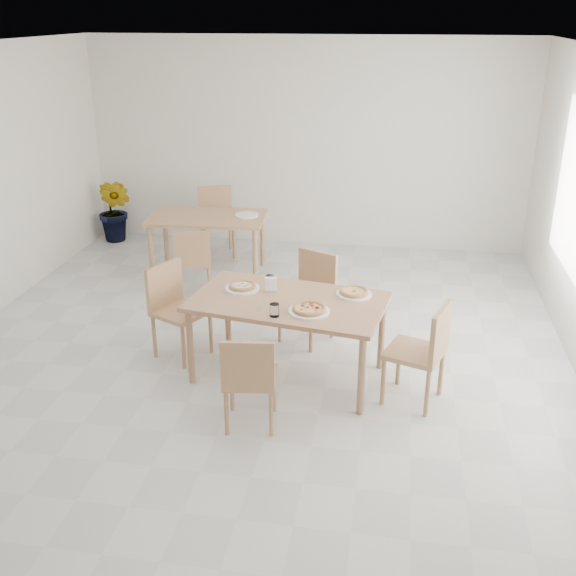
% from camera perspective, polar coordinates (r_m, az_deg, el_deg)
% --- Properties ---
extents(main_table, '(1.81, 1.21, 0.75)m').
position_cam_1_polar(main_table, '(5.91, -0.00, -1.64)').
color(main_table, tan).
rests_on(main_table, ground).
extents(chair_south, '(0.45, 0.45, 0.82)m').
position_cam_1_polar(chair_south, '(5.26, -3.31, -7.43)').
color(chair_south, tan).
rests_on(chair_south, ground).
extents(chair_north, '(0.59, 0.59, 0.89)m').
position_cam_1_polar(chair_north, '(6.69, 1.97, -0.16)').
color(chair_north, tan).
rests_on(chair_north, ground).
extents(chair_west, '(0.59, 0.59, 0.90)m').
position_cam_1_polar(chair_west, '(6.47, -9.60, -1.30)').
color(chair_west, tan).
rests_on(chair_west, ground).
extents(chair_east, '(0.57, 0.57, 0.90)m').
position_cam_1_polar(chair_east, '(5.68, 11.51, -4.95)').
color(chair_east, tan).
rests_on(chair_east, ground).
extents(plate_margherita, '(0.32, 0.32, 0.02)m').
position_cam_1_polar(plate_margherita, '(6.00, 5.60, -0.51)').
color(plate_margherita, white).
rests_on(plate_margherita, main_table).
extents(plate_mushroom, '(0.32, 0.32, 0.02)m').
position_cam_1_polar(plate_mushroom, '(6.12, -3.89, -0.01)').
color(plate_mushroom, white).
rests_on(plate_mushroom, main_table).
extents(plate_pepperoni, '(0.35, 0.35, 0.02)m').
position_cam_1_polar(plate_pepperoni, '(5.64, 1.81, -1.98)').
color(plate_pepperoni, white).
rests_on(plate_pepperoni, main_table).
extents(pizza_margherita, '(0.30, 0.30, 0.03)m').
position_cam_1_polar(pizza_margherita, '(6.00, 5.61, -0.31)').
color(pizza_margherita, tan).
rests_on(pizza_margherita, plate_margherita).
extents(pizza_mushroom, '(0.26, 0.26, 0.03)m').
position_cam_1_polar(pizza_mushroom, '(6.11, -3.90, 0.19)').
color(pizza_mushroom, tan).
rests_on(pizza_mushroom, plate_mushroom).
extents(pizza_pepperoni, '(0.38, 0.38, 0.03)m').
position_cam_1_polar(pizza_pepperoni, '(5.63, 1.81, -1.76)').
color(pizza_pepperoni, tan).
rests_on(pizza_pepperoni, plate_pepperoni).
extents(tumbler_a, '(0.08, 0.08, 0.11)m').
position_cam_1_polar(tumbler_a, '(5.55, -1.16, -1.88)').
color(tumbler_a, white).
rests_on(tumbler_a, main_table).
extents(tumbler_b, '(0.08, 0.08, 0.10)m').
position_cam_1_polar(tumbler_b, '(6.16, -1.54, 0.63)').
color(tumbler_b, white).
rests_on(tumbler_b, main_table).
extents(napkin_holder, '(0.13, 0.08, 0.13)m').
position_cam_1_polar(napkin_holder, '(6.03, -1.46, 0.27)').
color(napkin_holder, silver).
rests_on(napkin_holder, main_table).
extents(fork_a, '(0.03, 0.17, 0.01)m').
position_cam_1_polar(fork_a, '(5.73, -2.33, -1.65)').
color(fork_a, silver).
rests_on(fork_a, main_table).
extents(fork_b, '(0.04, 0.17, 0.01)m').
position_cam_1_polar(fork_b, '(6.24, -1.73, 0.46)').
color(fork_b, silver).
rests_on(fork_b, main_table).
extents(second_table, '(1.46, 0.90, 0.75)m').
position_cam_1_polar(second_table, '(8.38, -6.84, 5.48)').
color(second_table, tan).
rests_on(second_table, ground).
extents(chair_back_s, '(0.51, 0.51, 0.83)m').
position_cam_1_polar(chair_back_s, '(7.73, -8.09, 2.52)').
color(chair_back_s, tan).
rests_on(chair_back_s, ground).
extents(chair_back_n, '(0.58, 0.58, 0.90)m').
position_cam_1_polar(chair_back_n, '(9.16, -6.09, 6.10)').
color(chair_back_n, tan).
rests_on(chair_back_n, ground).
extents(plate_empty, '(0.29, 0.29, 0.02)m').
position_cam_1_polar(plate_empty, '(8.32, -3.51, 6.19)').
color(plate_empty, white).
rests_on(plate_empty, second_table).
extents(potted_plant, '(0.62, 0.57, 0.92)m').
position_cam_1_polar(potted_plant, '(9.90, -14.40, 6.39)').
color(potted_plant, '#217022').
rests_on(potted_plant, ground).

